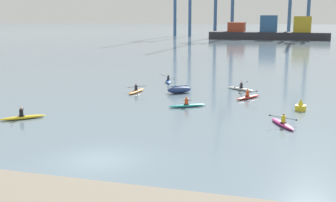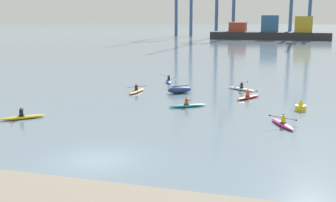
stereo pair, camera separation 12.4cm
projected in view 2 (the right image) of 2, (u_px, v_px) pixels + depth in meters
The scene contains 11 objects.
ground_plane at pixel (98, 160), 23.20m from camera, with size 800.00×800.00×0.00m, color slate.
container_barge at pixel (271, 32), 142.41m from camera, with size 39.09×9.90×7.98m.
capsized_dinghy at pixel (180, 90), 43.31m from camera, with size 2.72×2.47×0.76m.
channel_buoy at pixel (301, 106), 35.30m from camera, with size 0.90×0.90×1.00m.
kayak_orange at pixel (137, 91), 43.64m from camera, with size 2.27×3.44×0.95m.
kayak_white at pixel (241, 89), 45.03m from camera, with size 3.20×2.31×0.95m.
kayak_red at pixel (248, 97), 40.42m from camera, with size 2.31×3.20×0.95m.
kayak_blue at pixel (169, 81), 50.35m from camera, with size 2.07×3.42×1.07m.
kayak_yellow at pixel (23, 117), 32.42m from camera, with size 2.92×2.73×1.08m.
kayak_magenta at pixel (282, 124), 30.38m from camera, with size 2.06×3.31×0.95m.
kayak_teal at pixel (187, 105), 36.65m from camera, with size 3.18×2.36×0.95m.
Camera 2 is at (9.80, -20.17, 7.78)m, focal length 45.14 mm.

